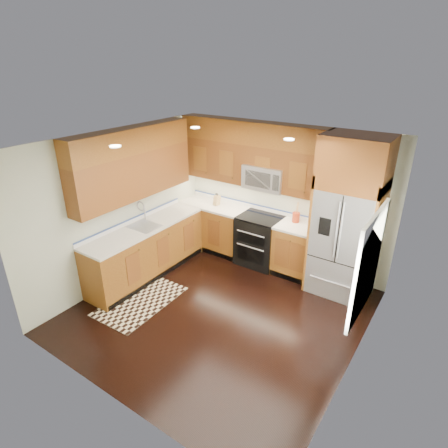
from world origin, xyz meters
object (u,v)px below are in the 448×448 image
Objects in this scene: range at (259,240)px; utensil_crock at (296,215)px; rug at (141,301)px; knife_block at (217,200)px; refrigerator at (347,219)px.

utensil_crock is (0.62, 0.17, 0.60)m from range.
utensil_crock is at bearing 54.36° from rug.
utensil_crock reaches higher than range.
knife_block reaches higher than range.
utensil_crock reaches higher than rug.
rug is 5.79× the size of knife_block.
rug is at bearing -123.94° from utensil_crock.
range is 2.41m from rug.
refrigerator reaches higher than range.
refrigerator is 3.53m from rug.
utensil_crock is at bearing 3.87° from knife_block.
range is 3.89× the size of knife_block.
range is at bearing 178.60° from refrigerator.
knife_block is at bearing 89.69° from rug.
knife_block is at bearing 177.91° from refrigerator.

